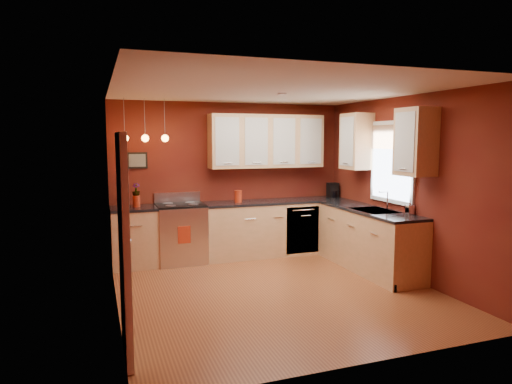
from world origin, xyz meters
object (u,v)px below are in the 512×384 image
object	(u,v)px
sink	(375,212)
coffee_maker	(333,191)
gas_range	(181,233)
soap_pump	(410,207)
red_canister	(238,196)

from	to	relation	value
sink	coffee_maker	size ratio (longest dim) A/B	2.66
gas_range	soap_pump	world-z (taller)	soap_pump
soap_pump	coffee_maker	bearing A→B (deg)	92.17
sink	coffee_maker	xyz separation A→B (m)	(0.15, 1.54, 0.15)
red_canister	gas_range	bearing A→B (deg)	178.36
gas_range	soap_pump	bearing A→B (deg)	-35.15
gas_range	coffee_maker	xyz separation A→B (m)	(2.77, 0.04, 0.58)
sink	coffee_maker	world-z (taller)	sink
soap_pump	sink	bearing A→B (deg)	114.08
coffee_maker	red_canister	bearing A→B (deg)	-178.76
gas_range	soap_pump	distance (m)	3.53
coffee_maker	gas_range	bearing A→B (deg)	179.98
coffee_maker	soap_pump	bearing A→B (deg)	-88.61
red_canister	coffee_maker	bearing A→B (deg)	2.03
red_canister	soap_pump	bearing A→B (deg)	-46.29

